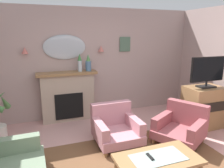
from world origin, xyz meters
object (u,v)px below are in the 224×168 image
tv_remote (150,157)px  mantel_vase_right (88,64)px  wall_mirror (65,47)px  tv_flatscreen (208,71)px  wall_sconce_left (25,51)px  armchair_in_corner (115,127)px  framed_picture (125,44)px  armchair_by_coffee_table (181,126)px  mantel_vase_centre (80,62)px  coffee_table (158,161)px  fireplace (68,97)px  wall_sconce_right (101,49)px  tv_cabinet (203,107)px

tv_remote → mantel_vase_right: bearing=93.3°
wall_mirror → tv_flatscreen: 3.16m
wall_sconce_left → armchair_in_corner: (1.52, -1.46, -1.35)m
wall_mirror → tv_flatscreen: (2.72, -1.54, -0.46)m
framed_picture → armchair_by_coffee_table: framed_picture is taller
mantel_vase_centre → coffee_table: 2.89m
mantel_vase_right → fireplace: bearing=176.8°
framed_picture → coffee_table: size_ratio=0.33×
mantel_vase_right → framed_picture: size_ratio=1.09×
mantel_vase_centre → wall_sconce_left: (-1.15, 0.12, 0.28)m
mantel_vase_centre → tv_remote: mantel_vase_centre is taller
armchair_by_coffee_table → wall_mirror: bearing=134.4°
tv_remote → armchair_in_corner: armchair_in_corner is taller
wall_sconce_right → armchair_in_corner: 2.00m
wall_sconce_left → framed_picture: framed_picture is taller
fireplace → wall_sconce_left: 1.38m
fireplace → tv_cabinet: 3.05m
wall_sconce_right → armchair_by_coffee_table: bearing=-61.3°
framed_picture → tv_flatscreen: (1.22, -1.55, -0.50)m
wall_mirror → tv_remote: wall_mirror is taller
tv_remote → tv_flatscreen: (2.06, 1.27, 0.79)m
mantel_vase_centre → mantel_vase_right: size_ratio=1.05×
tv_flatscreen → fireplace: bearing=152.7°
wall_mirror → armchair_by_coffee_table: (1.87, -1.90, -1.40)m
armchair_by_coffee_table → armchair_in_corner: bearing=161.8°
wall_sconce_right → tv_cabinet: wall_sconce_right is taller
fireplace → mantel_vase_right: 0.91m
mantel_vase_right → framed_picture: 1.10m
framed_picture → tv_cabinet: (1.22, -1.53, -1.30)m
mantel_vase_centre → tv_cabinet: (2.42, -1.35, -0.92)m
tv_remote → armchair_in_corner: bearing=89.3°
fireplace → tv_flatscreen: tv_flatscreen is taller
wall_sconce_left → armchair_in_corner: bearing=-43.9°
fireplace → tv_cabinet: bearing=-26.9°
wall_sconce_left → armchair_by_coffee_table: wall_sconce_left is taller
fireplace → armchair_in_corner: (0.67, -1.37, -0.27)m
coffee_table → tv_cabinet: bearing=34.0°
wall_mirror → framed_picture: (1.50, 0.01, 0.04)m
tv_remote → coffee_table: bearing=-18.7°
wall_sconce_right → tv_remote: wall_sconce_right is taller
coffee_table → tv_cabinet: size_ratio=1.22×
tv_remote → framed_picture: bearing=73.3°
mantel_vase_centre → tv_cabinet: size_ratio=0.46×
wall_sconce_left → tv_flatscreen: 3.89m
armchair_by_coffee_table → tv_remote: bearing=-143.0°
wall_mirror → armchair_in_corner: wall_mirror is taller
wall_sconce_left → tv_flatscreen: wall_sconce_left is taller
mantel_vase_centre → wall_sconce_right: size_ratio=2.94×
armchair_in_corner → mantel_vase_centre: bearing=105.4°
framed_picture → armchair_by_coffee_table: (0.37, -1.91, -1.44)m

